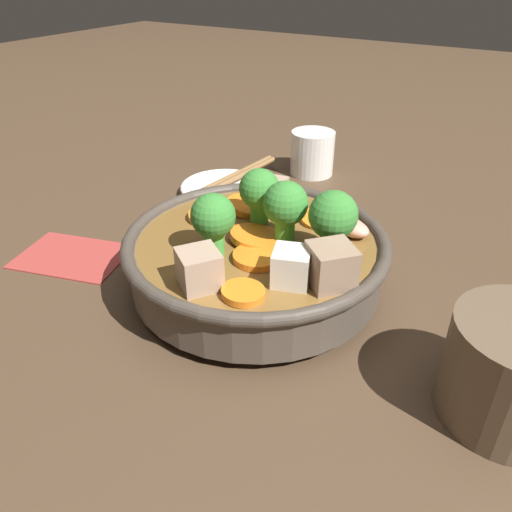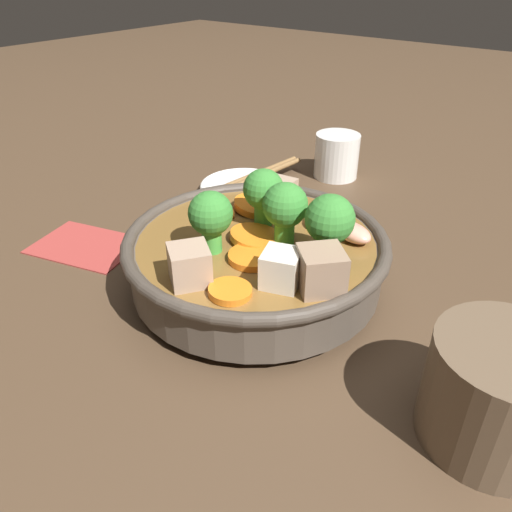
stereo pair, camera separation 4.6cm
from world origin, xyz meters
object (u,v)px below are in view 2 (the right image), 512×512
(chopsticks_pair, at_px, (243,181))
(tea_cup, at_px, (337,155))
(side_saucer, at_px, (243,188))
(dark_mug, at_px, (502,394))
(stirfry_bowl, at_px, (258,252))

(chopsticks_pair, bearing_deg, tea_cup, 61.62)
(side_saucer, relative_size, dark_mug, 1.00)
(dark_mug, bearing_deg, chopsticks_pair, 151.90)
(tea_cup, height_order, chopsticks_pair, tea_cup)
(tea_cup, xyz_separation_m, dark_mug, (0.31, -0.32, 0.01))
(dark_mug, bearing_deg, side_saucer, 151.90)
(side_saucer, height_order, tea_cup, tea_cup)
(stirfry_bowl, distance_m, dark_mug, 0.23)
(stirfry_bowl, bearing_deg, tea_cup, 106.14)
(stirfry_bowl, xyz_separation_m, chopsticks_pair, (-0.15, 0.16, -0.02))
(tea_cup, relative_size, chopsticks_pair, 0.28)
(tea_cup, distance_m, chopsticks_pair, 0.14)
(stirfry_bowl, distance_m, side_saucer, 0.22)
(stirfry_bowl, height_order, side_saucer, stirfry_bowl)
(stirfry_bowl, distance_m, chopsticks_pair, 0.22)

